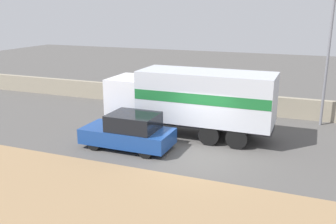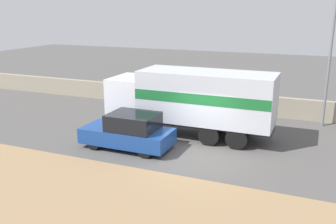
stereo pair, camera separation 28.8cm
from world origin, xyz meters
name	(u,v)px [view 2 (the right image)]	position (x,y,z in m)	size (l,w,h in m)	color
ground_plane	(193,156)	(0.00, 0.00, 0.00)	(80.00, 80.00, 0.00)	#514F4C
dirt_shoulder_foreground	(137,216)	(0.00, -5.21, 0.02)	(60.00, 6.25, 0.04)	#937551
stone_wall_backdrop	(234,103)	(0.00, 7.64, 0.59)	(60.00, 0.35, 1.18)	gray
street_lamp	(332,42)	(5.00, 6.82, 4.43)	(0.56, 0.28, 7.74)	slate
box_truck	(193,98)	(-0.96, 2.62, 1.88)	(8.17, 2.43, 3.23)	silver
car_hatchback	(129,131)	(-2.98, -0.15, 0.79)	(4.07, 1.85, 1.63)	navy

